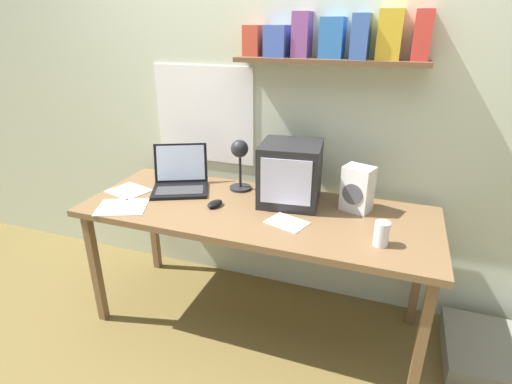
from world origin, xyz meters
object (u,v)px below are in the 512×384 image
open_notebook (129,191)px  desk_lamp (240,157)px  loose_paper_near_laptop (122,207)px  laptop (180,178)px  space_heater (357,189)px  juice_glass (381,235)px  computer_mouse (215,204)px  printed_handout (287,223)px  floor_cushion (495,355)px  corner_desk (256,219)px  crt_monitor (290,173)px

open_notebook → desk_lamp: bearing=18.8°
loose_paper_near_laptop → laptop: bearing=65.5°
desk_lamp → space_heater: bearing=-22.5°
juice_glass → open_notebook: juice_glass is taller
loose_paper_near_laptop → computer_mouse: bearing=21.1°
printed_handout → floor_cushion: size_ratio=0.46×
laptop → floor_cushion: size_ratio=0.84×
laptop → loose_paper_near_laptop: 0.40m
corner_desk → printed_handout: 0.23m
crt_monitor → computer_mouse: crt_monitor is taller
laptop → floor_cushion: laptop is taller
computer_mouse → loose_paper_near_laptop: bearing=-158.9°
loose_paper_near_laptop → open_notebook: (-0.11, 0.21, -0.00)m
juice_glass → loose_paper_near_laptop: (-1.35, -0.06, -0.05)m
computer_mouse → crt_monitor: bearing=28.6°
laptop → computer_mouse: size_ratio=3.58×
corner_desk → open_notebook: size_ratio=7.14×
juice_glass → space_heater: space_heater is taller
floor_cushion → juice_glass: bearing=-158.0°
space_heater → laptop: bearing=-158.8°
printed_handout → crt_monitor: bearing=102.8°
desk_lamp → loose_paper_near_laptop: bearing=-162.2°
laptop → space_heater: bearing=-22.4°
juice_glass → space_heater: bearing=114.1°
desk_lamp → space_heater: size_ratio=1.32×
laptop → desk_lamp: size_ratio=1.30×
loose_paper_near_laptop → space_heater: bearing=18.4°
loose_paper_near_laptop → printed_handout: bearing=8.1°
space_heater → loose_paper_near_laptop: (-1.20, -0.40, -0.12)m
crt_monitor → computer_mouse: (-0.37, -0.20, -0.15)m
computer_mouse → open_notebook: size_ratio=0.44×
loose_paper_near_laptop → floor_cushion: loose_paper_near_laptop is taller
crt_monitor → loose_paper_near_laptop: size_ratio=1.10×
corner_desk → crt_monitor: crt_monitor is taller
laptop → floor_cushion: 1.98m
space_heater → open_notebook: bearing=-152.7°
floor_cushion → corner_desk: bearing=-175.8°
computer_mouse → open_notebook: (-0.58, 0.02, -0.01)m
corner_desk → loose_paper_near_laptop: bearing=-161.9°
laptop → space_heater: (1.04, 0.04, 0.06)m
laptop → loose_paper_near_laptop: (-0.16, -0.36, -0.06)m
desk_lamp → printed_handout: desk_lamp is taller
computer_mouse → printed_handout: 0.43m
space_heater → printed_handout: (-0.30, -0.27, -0.12)m
corner_desk → space_heater: (0.51, 0.17, 0.18)m
desk_lamp → loose_paper_near_laptop: desk_lamp is taller
loose_paper_near_laptop → floor_cushion: bearing=9.2°
juice_glass → computer_mouse: juice_glass is taller
juice_glass → floor_cushion: 1.01m
corner_desk → loose_paper_near_laptop: (-0.70, -0.23, 0.06)m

